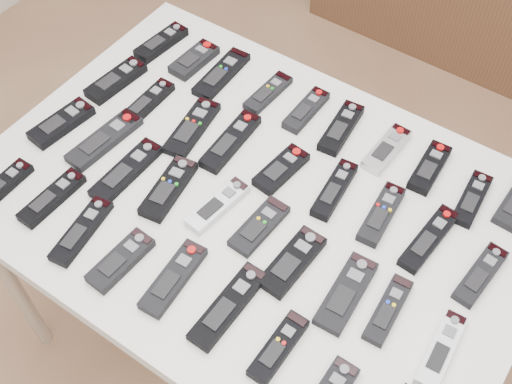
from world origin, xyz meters
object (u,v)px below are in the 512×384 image
Objects in this scene: remote_11 at (147,103)px; remote_34 at (228,306)px; remote_26 at (346,293)px; remote_8 at (472,199)px; remote_32 at (121,260)px; remote_13 at (231,141)px; remote_28 at (441,349)px; remote_14 at (281,169)px; remote_16 at (381,214)px; remote_18 at (480,275)px; remote_31 at (82,231)px; remote_33 at (174,278)px; remote_7 at (430,168)px; remote_17 at (429,239)px; remote_12 at (192,128)px; remote_30 at (52,198)px; remote_27 at (388,310)px; remote_29 at (3,185)px; remote_22 at (169,188)px; remote_4 at (306,110)px; remote_5 at (341,128)px; remote_2 at (222,74)px; remote_20 at (105,139)px; remote_25 at (292,262)px; remote_0 at (161,42)px; remote_1 at (194,60)px; remote_6 at (387,149)px; table at (256,212)px; remote_15 at (334,190)px; remote_10 at (116,80)px; remote_35 at (278,347)px; remote_24 at (259,226)px; remote_23 at (218,205)px.

remote_34 is at bearing -34.97° from remote_11.
remote_26 is at bearing 42.38° from remote_34.
remote_32 is at bearing -137.35° from remote_8.
remote_28 is (0.64, -0.20, -0.00)m from remote_13.
remote_14 is 0.42m from remote_32.
remote_16 is 0.24m from remote_18.
remote_31 is 0.24m from remote_33.
remote_32 is at bearing -128.40° from remote_7.
remote_14 is at bearing -171.98° from remote_17.
remote_12 is at bearing -161.26° from remote_7.
remote_31 is (-0.66, -0.56, 0.00)m from remote_8.
remote_30 is (-0.63, -0.38, -0.00)m from remote_16.
remote_14 reaches higher than remote_27.
remote_27 is at bearing 13.31° from remote_29.
remote_29 is 0.61m from remote_34.
remote_8 is at bearing 23.03° from remote_22.
remote_22 reaches higher than remote_4.
remote_13 is at bearing -141.94° from remote_5.
remote_20 is (-0.10, -0.35, 0.00)m from remote_2.
remote_27 is (0.22, 0.01, -0.00)m from remote_25.
remote_0 reaches higher than remote_34.
remote_1 is 0.57m from remote_6.
remote_7 is 0.58m from remote_12.
remote_25 is 0.46m from remote_31.
remote_0 and remote_16 have the same top height.
table is 7.29× the size of remote_25.
remote_0 is 0.67m from remote_15.
remote_26 is at bearing -85.79° from remote_16.
remote_25 is (0.55, -0.19, 0.00)m from remote_11.
remote_12 is 0.38m from remote_31.
remote_35 is (0.75, -0.38, -0.00)m from remote_10.
remote_22 is 0.26m from remote_30.
remote_34 is at bearing -43.74° from remote_1.
remote_7 is 0.40m from remote_26.
remote_15 is 1.09× the size of remote_24.
remote_11 reaches higher than remote_23.
remote_7 is 0.90× the size of remote_11.
remote_23 is at bearing -42.83° from remote_1.
remote_5 is 0.20m from remote_14.
remote_10 reaches higher than remote_29.
remote_14 and remote_25 have the same top height.
remote_35 is (0.75, -0.56, 0.00)m from remote_0.
remote_8 is at bearing 41.62° from remote_16.
remote_20 reaches higher than remote_27.
remote_15 is at bearing 37.89° from remote_30.
remote_13 reaches higher than remote_28.
remote_0 is 0.23m from remote_11.
remote_32 is (-0.64, -0.20, 0.00)m from remote_28.
remote_18 is at bearing 52.76° from remote_27.
remote_8 is 1.04× the size of remote_14.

